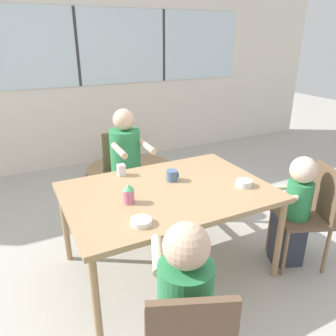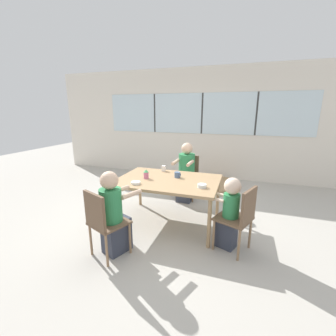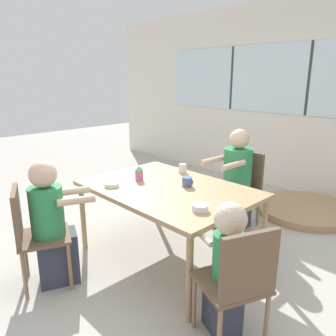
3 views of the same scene
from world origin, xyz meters
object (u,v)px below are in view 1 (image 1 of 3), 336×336
at_px(person_woman_green_shirt, 184,319).
at_px(folded_table_stack, 131,171).
at_px(coffee_mug, 172,175).
at_px(sippy_cup, 129,193).
at_px(chair_for_man_blue_shirt, 122,164).
at_px(person_toddler, 294,213).
at_px(bowl_white_shallow, 244,183).
at_px(milk_carton_small, 121,170).
at_px(person_man_blue_shirt, 127,169).
at_px(bowl_cereal, 141,222).
at_px(chair_for_toddler, 313,208).

bearing_deg(person_woman_green_shirt, folded_table_stack, 96.85).
bearing_deg(coffee_mug, sippy_cup, -155.60).
relative_size(person_woman_green_shirt, coffee_mug, 10.92).
xyz_separation_m(chair_for_man_blue_shirt, sippy_cup, (-0.38, -1.25, 0.28)).
xyz_separation_m(person_toddler, folded_table_stack, (-0.52, 2.42, -0.43)).
xyz_separation_m(chair_for_man_blue_shirt, bowl_white_shallow, (0.53, -1.39, 0.24)).
relative_size(coffee_mug, milk_carton_small, 1.02).
distance_m(person_man_blue_shirt, folded_table_stack, 1.18).
bearing_deg(person_toddler, milk_carton_small, 77.53).
bearing_deg(bowl_white_shallow, person_man_blue_shirt, 113.45).
distance_m(coffee_mug, sippy_cup, 0.49).
xyz_separation_m(person_woman_green_shirt, coffee_mug, (0.50, 1.09, 0.27)).
distance_m(chair_for_man_blue_shirt, person_woman_green_shirt, 2.17).
xyz_separation_m(sippy_cup, milk_carton_small, (0.12, 0.49, -0.03)).
distance_m(person_toddler, milk_carton_small, 1.46).
bearing_deg(person_man_blue_shirt, chair_for_man_blue_shirt, -90.00).
xyz_separation_m(chair_for_man_blue_shirt, person_woman_green_shirt, (-0.43, -2.13, -0.01)).
height_order(person_man_blue_shirt, sippy_cup, person_man_blue_shirt).
bearing_deg(folded_table_stack, bowl_cereal, -108.61).
height_order(person_toddler, milk_carton_small, person_toddler).
bearing_deg(chair_for_toddler, person_woman_green_shirt, 130.80).
relative_size(person_toddler, coffee_mug, 9.80).
xyz_separation_m(chair_for_toddler, folded_table_stack, (-0.66, 2.48, -0.47)).
bearing_deg(coffee_mug, chair_for_man_blue_shirt, 93.92).
relative_size(person_woman_green_shirt, person_man_blue_shirt, 0.93).
bearing_deg(milk_carton_small, person_man_blue_shirt, 66.60).
bearing_deg(person_toddler, coffee_mug, 80.09).
distance_m(person_man_blue_shirt, bowl_cereal, 1.46).
xyz_separation_m(milk_carton_small, bowl_cereal, (-0.15, -0.79, -0.03)).
bearing_deg(person_woman_green_shirt, person_man_blue_shirt, 100.22).
height_order(sippy_cup, milk_carton_small, sippy_cup).
height_order(chair_for_toddler, person_woman_green_shirt, person_woman_green_shirt).
bearing_deg(person_man_blue_shirt, bowl_white_shallow, 115.28).
xyz_separation_m(chair_for_toddler, person_woman_green_shirt, (-1.48, -0.50, -0.01)).
bearing_deg(folded_table_stack, chair_for_toddler, -75.02).
height_order(chair_for_toddler, sippy_cup, sippy_cup).
relative_size(milk_carton_small, bowl_cereal, 0.71).
relative_size(person_man_blue_shirt, milk_carton_small, 11.94).
height_order(person_toddler, sippy_cup, person_toddler).
relative_size(person_woman_green_shirt, person_toddler, 1.11).
distance_m(chair_for_man_blue_shirt, coffee_mug, 1.08).
relative_size(person_woman_green_shirt, bowl_cereal, 7.85).
distance_m(chair_for_toddler, sippy_cup, 1.51).
relative_size(person_toddler, folded_table_stack, 0.78).
height_order(chair_for_toddler, coffee_mug, chair_for_toddler).
distance_m(bowl_white_shallow, bowl_cereal, 0.95).
bearing_deg(person_woman_green_shirt, chair_for_man_blue_shirt, 100.99).
xyz_separation_m(chair_for_toddler, milk_carton_small, (-1.32, 0.88, 0.26)).
xyz_separation_m(person_man_blue_shirt, milk_carton_small, (-0.26, -0.59, 0.25)).
relative_size(chair_for_toddler, person_man_blue_shirt, 0.75).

